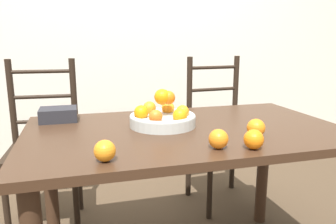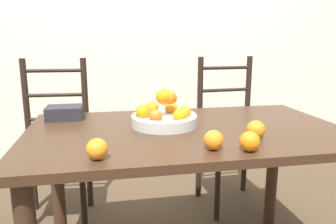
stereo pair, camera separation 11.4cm
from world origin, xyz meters
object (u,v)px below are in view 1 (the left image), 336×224
(orange_loose_0, at_px, (105,151))
(orange_loose_2, at_px, (256,128))
(chair_left, at_px, (44,150))
(book_stack, at_px, (58,114))
(chair_right, at_px, (220,135))
(orange_loose_1, at_px, (254,139))
(orange_loose_3, at_px, (218,139))
(fruit_bowl, at_px, (163,116))

(orange_loose_0, distance_m, orange_loose_2, 0.64)
(orange_loose_0, height_order, orange_loose_2, orange_loose_2)
(chair_left, xyz_separation_m, book_stack, (0.12, -0.41, 0.31))
(orange_loose_2, xyz_separation_m, chair_right, (0.27, 0.92, -0.32))
(book_stack, bearing_deg, orange_loose_1, -42.30)
(orange_loose_3, height_order, book_stack, orange_loose_3)
(chair_left, bearing_deg, orange_loose_1, -48.41)
(orange_loose_1, bearing_deg, chair_left, 128.42)
(fruit_bowl, xyz_separation_m, chair_right, (0.60, 0.64, -0.33))
(fruit_bowl, bearing_deg, orange_loose_0, -127.47)
(chair_left, relative_size, book_stack, 5.91)
(fruit_bowl, height_order, orange_loose_1, fruit_bowl)
(book_stack, bearing_deg, fruit_bowl, -26.19)
(book_stack, bearing_deg, chair_left, 106.95)
(orange_loose_3, bearing_deg, orange_loose_1, -18.28)
(orange_loose_0, height_order, orange_loose_1, same)
(orange_loose_0, relative_size, orange_loose_3, 0.99)
(orange_loose_2, bearing_deg, orange_loose_3, -155.27)
(orange_loose_0, distance_m, chair_left, 1.12)
(orange_loose_3, bearing_deg, fruit_bowl, 107.00)
(chair_left, bearing_deg, chair_right, 3.16)
(orange_loose_2, bearing_deg, chair_right, 73.57)
(chair_right, bearing_deg, fruit_bowl, -136.80)
(orange_loose_1, height_order, book_stack, orange_loose_1)
(fruit_bowl, height_order, chair_left, chair_left)
(orange_loose_2, bearing_deg, book_stack, 147.60)
(fruit_bowl, distance_m, orange_loose_2, 0.43)
(orange_loose_1, height_order, chair_left, chair_left)
(orange_loose_2, relative_size, orange_loose_3, 1.03)
(chair_left, bearing_deg, fruit_bowl, -43.70)
(orange_loose_3, bearing_deg, book_stack, 134.14)
(orange_loose_0, height_order, orange_loose_3, same)
(orange_loose_2, relative_size, chair_right, 0.07)
(orange_loose_0, relative_size, chair_right, 0.07)
(fruit_bowl, height_order, orange_loose_0, fruit_bowl)
(orange_loose_2, bearing_deg, orange_loose_1, -123.19)
(fruit_bowl, relative_size, orange_loose_3, 4.19)
(orange_loose_0, relative_size, chair_left, 0.07)
(orange_loose_0, relative_size, book_stack, 0.41)
(fruit_bowl, bearing_deg, book_stack, 153.81)
(book_stack, bearing_deg, orange_loose_2, -32.40)
(orange_loose_0, bearing_deg, orange_loose_1, -2.15)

